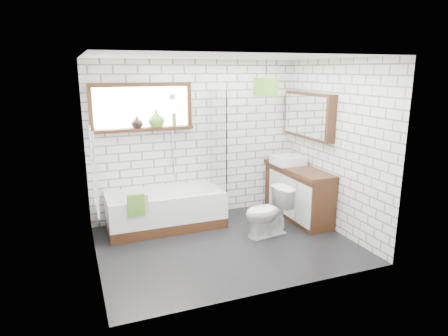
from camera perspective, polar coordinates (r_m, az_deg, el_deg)
name	(u,v)px	position (r m, az deg, el deg)	size (l,w,h in m)	color
floor	(226,245)	(5.61, 0.34, -10.88)	(3.40, 2.60, 0.01)	black
ceiling	(227,56)	(5.10, 0.38, 15.66)	(3.40, 2.60, 0.01)	white
wall_back	(196,140)	(6.42, -3.97, 4.03)	(3.40, 0.01, 2.50)	white
wall_front	(274,181)	(4.07, 7.19, -1.89)	(3.40, 0.01, 2.50)	white
wall_left	(90,167)	(4.86, -18.65, 0.10)	(0.01, 2.60, 2.50)	white
wall_right	(335,147)	(6.04, 15.57, 2.93)	(0.01, 2.60, 2.50)	white
window	(142,107)	(6.11, -11.64, 8.48)	(1.52, 0.16, 0.68)	black
towel_radiator	(94,171)	(4.88, -18.08, -0.42)	(0.06, 0.52, 1.00)	white
mirror_cabinet	(308,115)	(6.42, 11.98, 7.37)	(0.16, 1.20, 0.70)	black
shower_riser	(173,136)	(6.26, -7.37, 4.61)	(0.02, 0.02, 1.30)	silver
bathtub	(166,210)	(6.15, -8.31, -5.89)	(1.74, 0.77, 0.56)	white
shower_screen	(218,139)	(6.12, -0.89, 4.15)	(0.02, 0.72, 1.50)	white
towel_green	(136,205)	(5.62, -12.46, -5.19)	(0.23, 0.06, 0.31)	#56902B
towel_beige	(141,204)	(5.63, -11.81, -5.12)	(0.21, 0.05, 0.27)	tan
vanity	(298,192)	(6.56, 10.50, -3.45)	(0.47, 1.46, 0.84)	black
basin	(288,160)	(6.60, 9.15, 1.12)	(0.48, 0.42, 0.14)	white
tap	(297,156)	(6.67, 10.36, 1.65)	(0.03, 0.03, 0.14)	silver
toilet	(268,212)	(5.81, 6.26, -6.26)	(0.69, 0.39, 0.70)	white
vase_olive	(156,120)	(6.14, -9.63, 6.79)	(0.25, 0.25, 0.26)	#5D952E
vase_dark	(137,123)	(6.09, -12.31, 6.27)	(0.18, 0.18, 0.18)	black
bottle	(174,121)	(6.20, -7.14, 6.69)	(0.06, 0.06, 0.20)	#5D952E
pendant	(266,86)	(6.15, 5.96, 11.52)	(0.37, 0.37, 0.27)	#56902B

